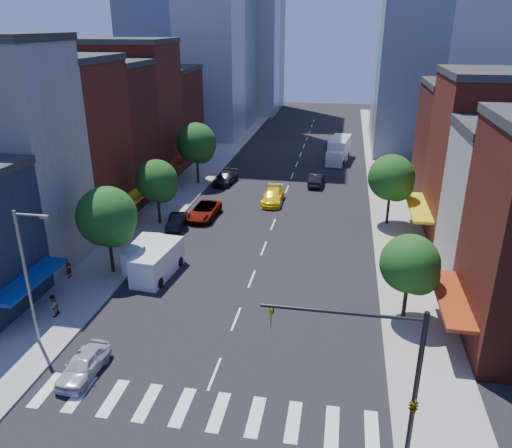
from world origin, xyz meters
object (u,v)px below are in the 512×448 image
Objects in this scene: pedestrian_near at (69,268)px; pedestrian_far at (53,306)px; cargo_van_far at (143,255)px; box_truck at (339,151)px; taxi at (273,196)px; traffic_car_oncoming at (316,180)px; cargo_van_near at (157,262)px; parked_car_rear at (226,178)px; parked_car_second at (177,221)px; traffic_car_far at (332,144)px; parked_car_third at (204,211)px; parked_car_front at (84,365)px.

pedestrian_near reaches higher than pedestrian_far.
box_truck is (15.42, 38.27, 0.59)m from cargo_van_far.
taxi is at bearing 157.05° from pedestrian_far.
box_truck is (2.47, 12.76, 0.84)m from traffic_car_oncoming.
pedestrian_near is at bearing 61.03° from traffic_car_oncoming.
pedestrian_near is (-6.78, -1.81, -0.22)m from cargo_van_near.
cargo_van_near is at bearing -82.54° from parked_car_rear.
cargo_van_near reaches higher than parked_car_rear.
pedestrian_far reaches higher than parked_car_second.
parked_car_rear is 26.07m from traffic_car_far.
box_truck is at bearing -98.00° from traffic_car_oncoming.
parked_car_third is 3.40× the size of pedestrian_near.
pedestrian_near is at bearing -112.41° from parked_car_third.
parked_car_front is 0.83× the size of parked_car_rear.
traffic_car_far is at bearing 81.16° from cargo_van_near.
pedestrian_near is at bearing -118.25° from parked_car_second.
cargo_van_near is at bearing -70.96° from pedestrian_near.
parked_car_rear is 0.59× the size of box_truck.
pedestrian_near is at bearing -147.40° from cargo_van_far.
parked_car_third is at bearing 91.92° from parked_car_front.
parked_car_third is at bearing -20.62° from pedestrian_near.
traffic_car_oncoming is at bearing 62.40° from cargo_van_far.
parked_car_front is at bearing -82.63° from cargo_van_far.
traffic_car_far is at bearing 72.55° from cargo_van_far.
parked_car_second is 8.80m from cargo_van_far.
traffic_car_far is at bearing 105.93° from box_truck.
parked_car_third is at bearing 79.79° from cargo_van_far.
cargo_van_near is at bearing -101.47° from box_truck.
traffic_car_far is 0.45× the size of box_truck.
parked_car_rear is at bearing 172.77° from pedestrian_far.
traffic_car_oncoming is 13.03m from box_truck.
parked_car_third is at bearing 54.11° from traffic_car_oncoming.
cargo_van_near is at bearing -40.31° from cargo_van_far.
taxi reaches higher than parked_car_rear.
parked_car_third is 1.16× the size of cargo_van_far.
box_truck reaches higher than cargo_van_far.
parked_car_rear is 11.61m from traffic_car_oncoming.
traffic_car_oncoming is at bearing 76.47° from parked_car_front.
traffic_car_far is 53.75m from pedestrian_near.
parked_car_front reaches higher than traffic_car_far.
parked_car_front reaches higher than parked_car_second.
cargo_van_far reaches higher than pedestrian_far.
pedestrian_far reaches higher than traffic_car_oncoming.
pedestrian_far is (-5.08, -20.69, 0.18)m from parked_car_third.
parked_car_front is 41.10m from traffic_car_oncoming.
box_truck is (13.64, 39.75, 0.41)m from cargo_van_near.
box_truck reaches higher than traffic_car_far.
parked_car_rear is at bearing 54.59° from traffic_car_far.
traffic_car_oncoming reaches higher than parked_car_front.
box_truck reaches higher than taxi.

